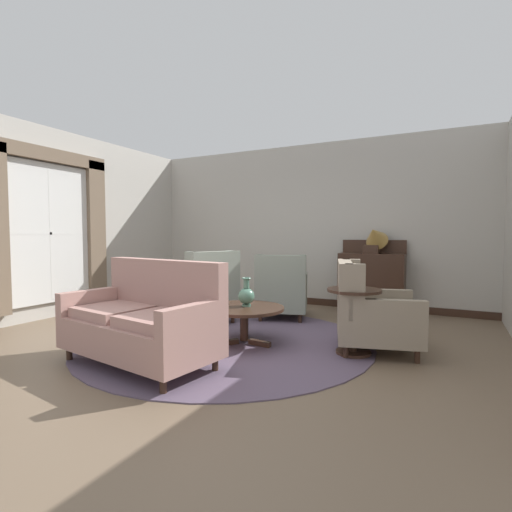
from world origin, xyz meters
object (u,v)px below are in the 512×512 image
at_px(armchair_back_corner, 369,313).
at_px(sideboard, 371,279).
at_px(side_table, 354,315).
at_px(porcelain_vase, 246,295).
at_px(coffee_table, 244,313).
at_px(gramophone, 374,238).
at_px(armchair_near_sideboard, 282,291).
at_px(settee, 143,322).
at_px(armchair_far_left, 206,293).

bearing_deg(armchair_back_corner, sideboard, -6.11).
bearing_deg(side_table, porcelain_vase, -174.03).
distance_m(coffee_table, porcelain_vase, 0.21).
distance_m(coffee_table, gramophone, 2.81).
relative_size(coffee_table, armchair_near_sideboard, 0.88).
bearing_deg(settee, porcelain_vase, 72.41).
bearing_deg(gramophone, armchair_near_sideboard, -139.78).
distance_m(armchair_back_corner, sideboard, 2.19).
xyz_separation_m(armchair_near_sideboard, gramophone, (1.19, 1.00, 0.81)).
xyz_separation_m(porcelain_vase, armchair_back_corner, (1.36, 0.36, -0.15)).
bearing_deg(armchair_back_corner, armchair_far_left, 67.63).
relative_size(porcelain_vase, armchair_back_corner, 0.32).
xyz_separation_m(settee, armchair_back_corner, (1.91, 1.48, -0.01)).
relative_size(coffee_table, armchair_back_corner, 0.89).
xyz_separation_m(coffee_table, porcelain_vase, (0.01, 0.04, 0.20)).
distance_m(coffee_table, sideboard, 2.75).
bearing_deg(armchair_far_left, armchair_back_corner, 109.19).
xyz_separation_m(armchair_back_corner, armchair_far_left, (-2.37, 0.27, 0.02)).
xyz_separation_m(coffee_table, armchair_back_corner, (1.36, 0.40, 0.05)).
bearing_deg(coffee_table, armchair_far_left, 146.12).
bearing_deg(sideboard, coffee_table, -111.38).
distance_m(coffee_table, side_table, 1.26).
bearing_deg(sideboard, armchair_near_sideboard, -136.08).
bearing_deg(armchair_back_corner, gramophone, -7.04).
bearing_deg(coffee_table, armchair_near_sideboard, 95.41).
bearing_deg(coffee_table, sideboard, 68.62).
xyz_separation_m(coffee_table, settee, (-0.54, -1.08, 0.06)).
bearing_deg(side_table, armchair_far_left, 167.37).
bearing_deg(settee, sideboard, 75.51).
height_order(porcelain_vase, settee, settee).
bearing_deg(porcelain_vase, side_table, 5.97).
bearing_deg(armchair_far_left, porcelain_vase, 83.78).
relative_size(side_table, gramophone, 1.32).
distance_m(armchair_far_left, sideboard, 2.75).
height_order(armchair_far_left, sideboard, sideboard).
xyz_separation_m(porcelain_vase, armchair_near_sideboard, (-0.15, 1.42, -0.15)).
relative_size(coffee_table, armchair_far_left, 0.86).
bearing_deg(armchair_back_corner, coffee_table, 90.51).
relative_size(armchair_far_left, side_table, 1.55).
distance_m(porcelain_vase, armchair_back_corner, 1.41).
height_order(coffee_table, side_table, side_table).
xyz_separation_m(porcelain_vase, sideboard, (0.99, 2.51, -0.02)).
relative_size(armchair_near_sideboard, side_table, 1.50).
bearing_deg(sideboard, gramophone, -61.21).
xyz_separation_m(armchair_back_corner, armchair_near_sideboard, (-1.50, 1.06, 0.01)).
distance_m(coffee_table, armchair_back_corner, 1.42).
xyz_separation_m(coffee_table, sideboard, (1.00, 2.55, 0.18)).
relative_size(side_table, sideboard, 0.59).
xyz_separation_m(settee, gramophone, (1.59, 3.54, 0.81)).
relative_size(armchair_near_sideboard, gramophone, 1.98).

